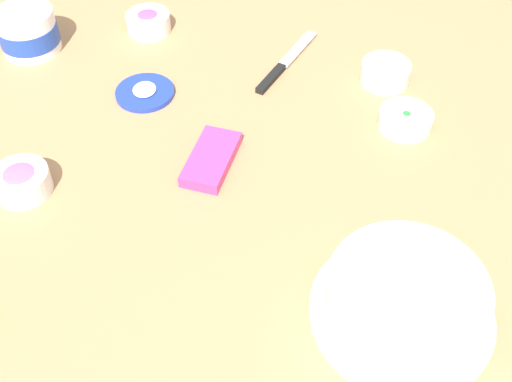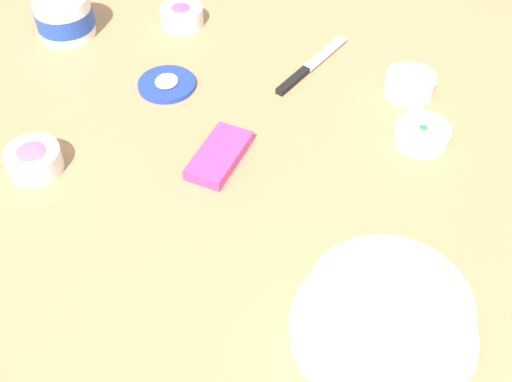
# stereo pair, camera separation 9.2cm
# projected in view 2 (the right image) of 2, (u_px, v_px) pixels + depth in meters

# --- Properties ---
(ground_plane) EXTENTS (1.54, 1.54, 0.00)m
(ground_plane) POSITION_uv_depth(u_px,v_px,m) (203.00, 152.00, 1.13)
(ground_plane) COLOR tan
(frosted_cake) EXTENTS (0.26, 0.26, 0.09)m
(frosted_cake) POSITION_uv_depth(u_px,v_px,m) (386.00, 315.00, 0.85)
(frosted_cake) COLOR white
(frosted_cake) RESTS_ON ground_plane
(frosting_tub) EXTENTS (0.12, 0.12, 0.09)m
(frosting_tub) POSITION_uv_depth(u_px,v_px,m) (64.00, 15.00, 1.35)
(frosting_tub) COLOR white
(frosting_tub) RESTS_ON ground_plane
(frosting_tub_lid) EXTENTS (0.11, 0.11, 0.02)m
(frosting_tub_lid) POSITION_uv_depth(u_px,v_px,m) (167.00, 84.00, 1.26)
(frosting_tub_lid) COLOR #233DAD
(frosting_tub_lid) RESTS_ON ground_plane
(spreading_knife) EXTENTS (0.21, 0.14, 0.01)m
(spreading_knife) POSITION_uv_depth(u_px,v_px,m) (307.00, 69.00, 1.29)
(spreading_knife) COLOR silver
(spreading_knife) RESTS_ON ground_plane
(sprinkle_bowl_blue) EXTENTS (0.10, 0.10, 0.04)m
(sprinkle_bowl_blue) POSITION_uv_depth(u_px,v_px,m) (410.00, 84.00, 1.23)
(sprinkle_bowl_blue) COLOR white
(sprinkle_bowl_blue) RESTS_ON ground_plane
(sprinkle_bowl_pink) EXTENTS (0.10, 0.10, 0.04)m
(sprinkle_bowl_pink) POSITION_uv_depth(u_px,v_px,m) (34.00, 159.00, 1.09)
(sprinkle_bowl_pink) COLOR white
(sprinkle_bowl_pink) RESTS_ON ground_plane
(sprinkle_bowl_green) EXTENTS (0.10, 0.10, 0.03)m
(sprinkle_bowl_green) POSITION_uv_depth(u_px,v_px,m) (422.00, 133.00, 1.14)
(sprinkle_bowl_green) COLOR white
(sprinkle_bowl_green) RESTS_ON ground_plane
(sprinkle_bowl_rainbow) EXTENTS (0.09, 0.09, 0.04)m
(sprinkle_bowl_rainbow) POSITION_uv_depth(u_px,v_px,m) (182.00, 15.00, 1.39)
(sprinkle_bowl_rainbow) COLOR white
(sprinkle_bowl_rainbow) RESTS_ON ground_plane
(candy_box_lower) EXTENTS (0.15, 0.11, 0.02)m
(candy_box_lower) POSITION_uv_depth(u_px,v_px,m) (219.00, 155.00, 1.11)
(candy_box_lower) COLOR #E53D8E
(candy_box_lower) RESTS_ON ground_plane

